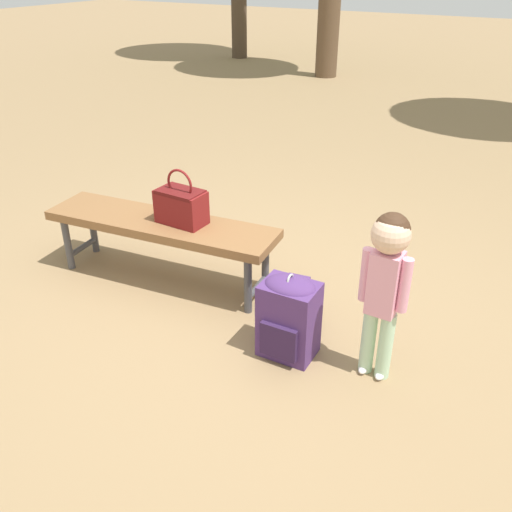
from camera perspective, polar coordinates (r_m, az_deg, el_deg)
name	(u,v)px	position (r m, az deg, el deg)	size (l,w,h in m)	color
ground_plane	(254,317)	(3.48, -0.23, -6.28)	(40.00, 40.00, 0.00)	#8C704C
park_bench	(161,228)	(3.74, -9.79, 2.88)	(1.63, 0.57, 0.45)	brown
handbag	(181,205)	(3.61, -7.73, 5.25)	(0.33, 0.19, 0.37)	maroon
child_standing	(386,273)	(2.78, 13.26, -1.67)	(0.26, 0.19, 0.94)	#B2D8B2
backpack_large	(289,315)	(3.05, 3.41, -6.10)	(0.31, 0.28, 0.52)	#4C2D66
backpack_small	(294,299)	(3.37, 3.94, -4.43)	(0.19, 0.21, 0.32)	#4C2D66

